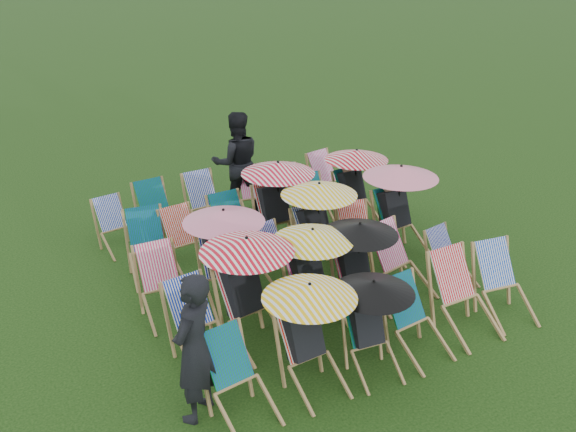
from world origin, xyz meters
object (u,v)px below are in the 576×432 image
deckchair_5 (506,284)px  deckchair_29 (331,179)px  deckchair_0 (240,381)px  person_rear (237,162)px  person_left (194,348)px

deckchair_5 → deckchair_29: (0.13, 4.54, -0.01)m
deckchair_0 → person_rear: size_ratio=0.49×
deckchair_0 → deckchair_5: 4.00m
deckchair_29 → person_left: (-4.52, -4.33, 0.40)m
deckchair_0 → deckchair_5: (3.99, 0.04, 0.02)m
person_left → person_rear: person_rear is taller
deckchair_0 → deckchair_29: bearing=40.3°
deckchair_0 → person_rear: (2.39, 5.10, 0.49)m
deckchair_5 → person_rear: (-1.61, 5.06, 0.47)m
deckchair_0 → deckchair_5: bearing=-7.1°
deckchair_0 → person_left: person_left is taller
deckchair_5 → person_rear: size_ratio=0.51×
person_rear → person_left: bearing=73.8°
person_left → deckchair_5: bearing=137.9°
person_rear → deckchair_29: bearing=176.8°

